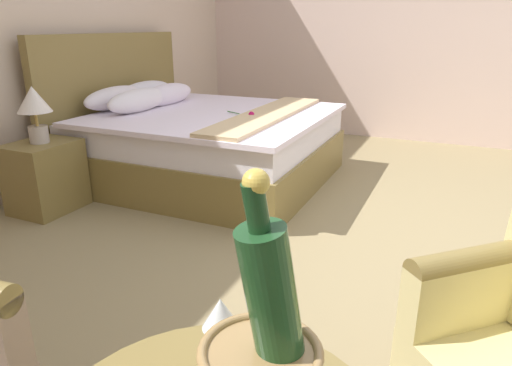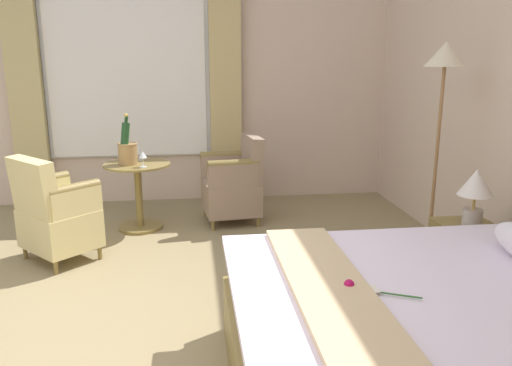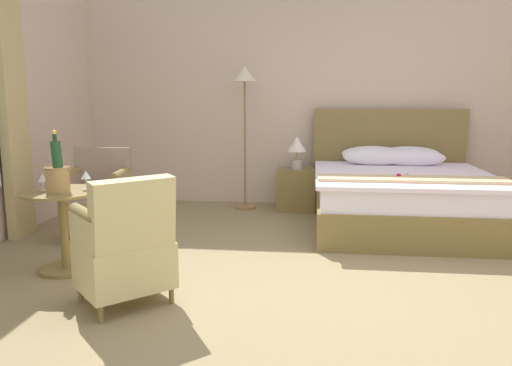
{
  "view_description": "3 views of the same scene",
  "coord_description": "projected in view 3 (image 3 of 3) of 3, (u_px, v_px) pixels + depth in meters",
  "views": [
    {
      "loc": [
        -2.59,
        -0.15,
        1.33
      ],
      "look_at": [
        -0.33,
        0.87,
        0.47
      ],
      "focal_mm": 32.0,
      "sensor_mm": 36.0,
      "label": 1
    },
    {
      "loc": [
        2.79,
        0.71,
        1.65
      ],
      "look_at": [
        -0.72,
        1.16,
        0.77
      ],
      "focal_mm": 35.0,
      "sensor_mm": 36.0,
      "label": 2
    },
    {
      "loc": [
        -0.09,
        -3.56,
        1.4
      ],
      "look_at": [
        -0.61,
        1.0,
        0.61
      ],
      "focal_mm": 35.0,
      "sensor_mm": 36.0,
      "label": 3
    }
  ],
  "objects": [
    {
      "name": "bedside_lamp",
      "position": [
        297.0,
        148.0,
        6.17
      ],
      "size": [
        0.24,
        0.24,
        0.41
      ],
      "color": "#B7ACA5",
      "rests_on": "nightstand"
    },
    {
      "name": "wine_glass_near_bucket",
      "position": [
        86.0,
        176.0,
        4.03
      ],
      "size": [
        0.08,
        0.08,
        0.16
      ],
      "color": "white",
      "rests_on": "side_table_round"
    },
    {
      "name": "champagne_bucket",
      "position": [
        57.0,
        175.0,
        3.88
      ],
      "size": [
        0.19,
        0.19,
        0.49
      ],
      "color": "#A17C4C",
      "rests_on": "side_table_round"
    },
    {
      "name": "armchair_facing_bed",
      "position": [
        126.0,
        247.0,
        3.35
      ],
      "size": [
        0.76,
        0.75,
        0.9
      ],
      "color": "olive",
      "rests_on": "ground"
    },
    {
      "name": "wall_headboard_side",
      "position": [
        321.0,
        84.0,
        6.47
      ],
      "size": [
        6.39,
        0.12,
        3.15
      ],
      "color": "beige",
      "rests_on": "ground"
    },
    {
      "name": "nightstand",
      "position": [
        296.0,
        190.0,
        6.26
      ],
      "size": [
        0.5,
        0.39,
        0.52
      ],
      "color": "olive",
      "rests_on": "ground"
    },
    {
      "name": "ground_plane",
      "position": [
        322.0,
        288.0,
        3.71
      ],
      "size": [
        7.77,
        7.77,
        0.0
      ],
      "primitive_type": "plane",
      "color": "#8F7D57"
    },
    {
      "name": "armchair_by_window",
      "position": [
        99.0,
        199.0,
        4.99
      ],
      "size": [
        0.65,
        0.63,
        0.9
      ],
      "color": "olive",
      "rests_on": "ground"
    },
    {
      "name": "bed",
      "position": [
        399.0,
        194.0,
        5.46
      ],
      "size": [
        1.89,
        2.06,
        1.26
      ],
      "color": "olive",
      "rests_on": "ground"
    },
    {
      "name": "side_table_round",
      "position": [
        64.0,
        225.0,
        4.04
      ],
      "size": [
        0.65,
        0.65,
        0.66
      ],
      "color": "olive",
      "rests_on": "ground"
    },
    {
      "name": "wine_glass_near_edge",
      "position": [
        42.0,
        178.0,
        3.99
      ],
      "size": [
        0.07,
        0.07,
        0.14
      ],
      "color": "white",
      "rests_on": "side_table_round"
    },
    {
      "name": "floor_lamp_brass",
      "position": [
        245.0,
        92.0,
        6.17
      ],
      "size": [
        0.32,
        0.32,
        1.79
      ],
      "color": "#9C7246",
      "rests_on": "ground"
    }
  ]
}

